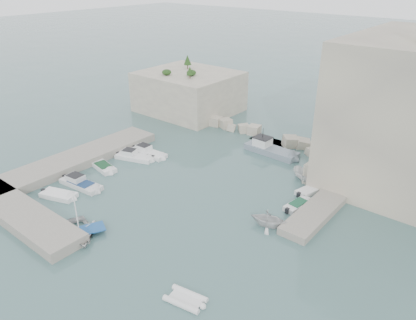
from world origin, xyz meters
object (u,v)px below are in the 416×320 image
Objects in this scene: motorboat_d at (81,186)px; rowboat at (80,236)px; motorboat_c at (103,169)px; tender_east_d at (306,182)px; motorboat_a at (149,155)px; motorboat_b at (135,159)px; tender_east_c at (311,192)px; tender_east_b at (298,207)px; inflatable_dinghy at (185,301)px; work_boat at (271,154)px; motorboat_e at (59,197)px; tender_east_a at (268,226)px.

rowboat is (8.32, -5.95, 0.00)m from motorboat_d.
rowboat is (10.12, -10.59, 0.00)m from motorboat_c.
motorboat_a is at bearing 129.05° from tender_east_d.
motorboat_a is at bearing 88.77° from motorboat_c.
motorboat_b is 1.24× the size of tender_east_c.
tender_east_b is 0.88× the size of tender_east_c.
motorboat_d is at bearing -90.31° from motorboat_a.
inflatable_dinghy is (22.05, -5.73, 0.00)m from motorboat_d.
work_boat is (-9.40, 28.31, 0.00)m from inflatable_dinghy.
inflatable_dinghy is at bearing -52.34° from motorboat_b.
motorboat_a is 17.24m from work_boat.
motorboat_a is 14.45m from motorboat_e.
motorboat_e is 0.96× the size of tender_east_c.
motorboat_b is 1.21× the size of motorboat_c.
motorboat_a is 1.30× the size of motorboat_c.
motorboat_c and motorboat_e have the same top height.
tender_east_d is at bearing -28.31° from work_boat.
inflatable_dinghy is 0.85× the size of tender_east_b.
motorboat_d is at bearing 91.10° from tender_east_a.
tender_east_d reaches higher than rowboat.
motorboat_e is at bearing 163.10° from inflatable_dinghy.
rowboat is 1.31× the size of tender_east_b.
motorboat_d is 1.83× the size of inflatable_dinghy.
tender_east_a is 0.90× the size of tender_east_b.
motorboat_d is 25.48m from tender_east_b.
tender_east_b reaches higher than inflatable_dinghy.
tender_east_d reaches higher than tender_east_b.
motorboat_d reaches higher than tender_east_c.
rowboat is 1.53× the size of inflatable_dinghy.
tender_east_a is (21.67, 7.18, 0.00)m from motorboat_d.
motorboat_a is 1.69× the size of tender_east_a.
motorboat_b is at bearing 56.20° from rowboat.
tender_east_d is (21.17, 8.90, 0.00)m from motorboat_b.
work_boat is at bearing 25.50° from motorboat_b.
tender_east_c is at bearing -18.72° from tender_east_a.
inflatable_dinghy is 0.75× the size of tender_east_c.
work_boat is (12.49, 25.68, 0.00)m from motorboat_e.
tender_east_d is (-1.73, 23.83, 0.00)m from inflatable_dinghy.
tender_east_d is at bearing -1.51° from rowboat.
motorboat_a is 0.73× the size of work_boat.
work_boat is at bearing 16.38° from rowboat.
tender_east_c is (0.24, 9.14, 0.00)m from tender_east_a.
inflatable_dinghy is 0.81× the size of tender_east_d.
inflatable_dinghy is 0.41× the size of work_boat.
tender_east_a is at bearing -57.63° from work_boat.
motorboat_b is 17.71m from rowboat.
motorboat_e is 23.85m from tender_east_a.
tender_east_a is at bearing -13.13° from motorboat_a.
rowboat reaches higher than motorboat_e.
motorboat_c is 1.37× the size of inflatable_dinghy.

